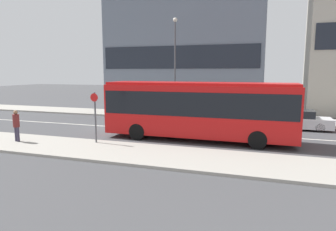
{
  "coord_description": "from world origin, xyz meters",
  "views": [
    {
      "loc": [
        9.85,
        -18.99,
        3.95
      ],
      "look_at": [
        4.2,
        -1.85,
        1.3
      ],
      "focal_mm": 32.0,
      "sensor_mm": 36.0,
      "label": 1
    }
  ],
  "objects_px": {
    "bus_stop_sign": "(95,113)",
    "street_lamp": "(175,59)",
    "pedestrian_near_stop": "(16,124)",
    "parked_car_0": "(296,120)",
    "city_bus": "(198,107)"
  },
  "relations": [
    {
      "from": "street_lamp",
      "to": "pedestrian_near_stop",
      "type": "bearing_deg",
      "value": -115.44
    },
    {
      "from": "street_lamp",
      "to": "bus_stop_sign",
      "type": "bearing_deg",
      "value": -96.88
    },
    {
      "from": "pedestrian_near_stop",
      "to": "bus_stop_sign",
      "type": "relative_size",
      "value": 0.63
    },
    {
      "from": "city_bus",
      "to": "parked_car_0",
      "type": "distance_m",
      "value": 7.94
    },
    {
      "from": "parked_car_0",
      "to": "street_lamp",
      "type": "relative_size",
      "value": 0.55
    },
    {
      "from": "pedestrian_near_stop",
      "to": "parked_car_0",
      "type": "bearing_deg",
      "value": 49.28
    },
    {
      "from": "bus_stop_sign",
      "to": "pedestrian_near_stop",
      "type": "bearing_deg",
      "value": -165.2
    },
    {
      "from": "bus_stop_sign",
      "to": "street_lamp",
      "type": "xyz_separation_m",
      "value": [
        1.27,
        10.53,
        3.31
      ]
    },
    {
      "from": "pedestrian_near_stop",
      "to": "street_lamp",
      "type": "relative_size",
      "value": 0.21
    },
    {
      "from": "bus_stop_sign",
      "to": "street_lamp",
      "type": "height_order",
      "value": "street_lamp"
    },
    {
      "from": "city_bus",
      "to": "bus_stop_sign",
      "type": "relative_size",
      "value": 3.99
    },
    {
      "from": "parked_car_0",
      "to": "pedestrian_near_stop",
      "type": "xyz_separation_m",
      "value": [
        -14.98,
        -9.45,
        0.48
      ]
    },
    {
      "from": "pedestrian_near_stop",
      "to": "street_lamp",
      "type": "xyz_separation_m",
      "value": [
        5.55,
        11.66,
        3.92
      ]
    },
    {
      "from": "pedestrian_near_stop",
      "to": "street_lamp",
      "type": "distance_m",
      "value": 13.5
    },
    {
      "from": "parked_car_0",
      "to": "street_lamp",
      "type": "xyz_separation_m",
      "value": [
        -9.44,
        2.21,
        4.4
      ]
    }
  ]
}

